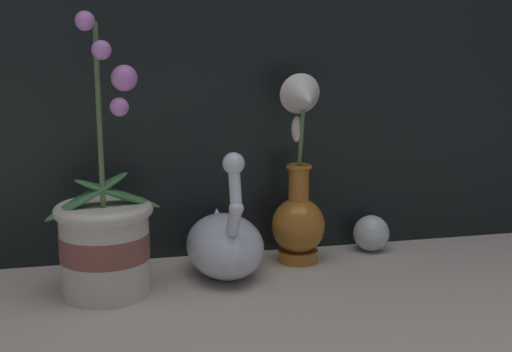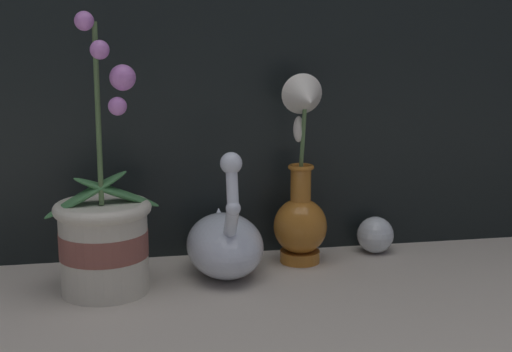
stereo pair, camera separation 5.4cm
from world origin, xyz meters
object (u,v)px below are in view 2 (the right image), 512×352
(blue_vase, at_px, (302,197))
(glass_sphere, at_px, (375,235))
(swan_figurine, at_px, (225,242))
(orchid_potted_plant, at_px, (104,235))

(blue_vase, xyz_separation_m, glass_sphere, (0.15, 0.03, -0.08))
(blue_vase, bearing_deg, swan_figurine, -165.95)
(blue_vase, bearing_deg, glass_sphere, 12.60)
(blue_vase, relative_size, glass_sphere, 4.93)
(orchid_potted_plant, height_order, glass_sphere, orchid_potted_plant)
(swan_figurine, bearing_deg, glass_sphere, 13.30)
(orchid_potted_plant, bearing_deg, blue_vase, 13.42)
(swan_figurine, distance_m, blue_vase, 0.16)
(swan_figurine, height_order, blue_vase, blue_vase)
(orchid_potted_plant, distance_m, glass_sphere, 0.50)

